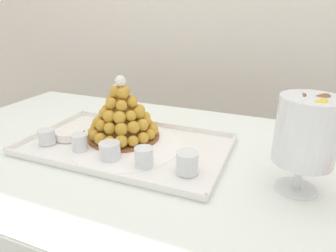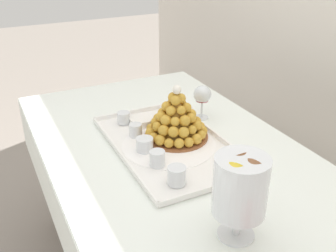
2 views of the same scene
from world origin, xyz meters
name	(u,v)px [view 2 (image 2 of 2)]	position (x,y,z in m)	size (l,w,h in m)	color
buffet_table	(184,178)	(0.00, 0.00, 0.66)	(1.73, 0.91, 0.74)	brown
serving_tray	(169,145)	(-0.11, -0.01, 0.75)	(0.65, 0.39, 0.02)	white
croquembouche	(176,119)	(-0.15, 0.05, 0.83)	(0.25, 0.25, 0.22)	brown
dessert_cup_left	(124,118)	(-0.36, -0.09, 0.77)	(0.05, 0.05, 0.05)	silver
dessert_cup_mid_left	(136,131)	(-0.23, -0.09, 0.77)	(0.05, 0.05, 0.05)	silver
dessert_cup_centre	(145,145)	(-0.11, -0.11, 0.77)	(0.06, 0.06, 0.05)	silver
dessert_cup_mid_right	(158,159)	(0.00, -0.11, 0.78)	(0.05, 0.05, 0.05)	silver
dessert_cup_right	(177,176)	(0.12, -0.10, 0.78)	(0.06, 0.06, 0.06)	silver
creme_brulee_ramekin	(142,120)	(-0.33, -0.03, 0.76)	(0.10, 0.10, 0.03)	white
macaron_goblet	(240,187)	(0.40, -0.06, 0.90)	(0.14, 0.14, 0.26)	white
wine_glass	(202,96)	(-0.28, 0.23, 0.85)	(0.08, 0.08, 0.15)	silver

